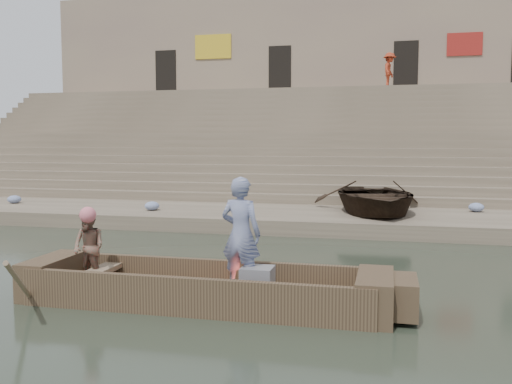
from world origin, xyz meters
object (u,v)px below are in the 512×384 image
(television, at_px, (257,280))
(pedestrian, at_px, (389,70))
(standing_man, at_px, (241,234))
(rowing_man, at_px, (89,247))
(main_rowboat, at_px, (203,297))
(beached_rowboat, at_px, (374,197))

(television, bearing_deg, pedestrian, 85.32)
(standing_man, relative_size, pedestrian, 0.97)
(rowing_man, bearing_deg, television, 16.85)
(standing_man, distance_m, pedestrian, 22.51)
(main_rowboat, bearing_deg, rowing_man, 179.96)
(rowing_man, xyz_separation_m, pedestrian, (4.53, 21.97, 5.29))
(rowing_man, relative_size, television, 2.50)
(main_rowboat, xyz_separation_m, television, (0.84, 0.00, 0.31))
(television, height_order, beached_rowboat, beached_rowboat)
(main_rowboat, distance_m, television, 0.90)
(standing_man, bearing_deg, pedestrian, -84.89)
(pedestrian, bearing_deg, rowing_man, 179.02)
(television, bearing_deg, standing_man, 155.93)
(rowing_man, relative_size, beached_rowboat, 0.25)
(television, bearing_deg, rowing_man, 179.97)
(main_rowboat, bearing_deg, pedestrian, 83.15)
(rowing_man, distance_m, beached_rowboat, 9.48)
(main_rowboat, bearing_deg, television, 0.00)
(standing_man, xyz_separation_m, pedestrian, (2.07, 21.85, 5.00))
(beached_rowboat, distance_m, pedestrian, 14.44)
(main_rowboat, xyz_separation_m, standing_man, (0.57, 0.12, 0.97))
(main_rowboat, height_order, rowing_man, rowing_man)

